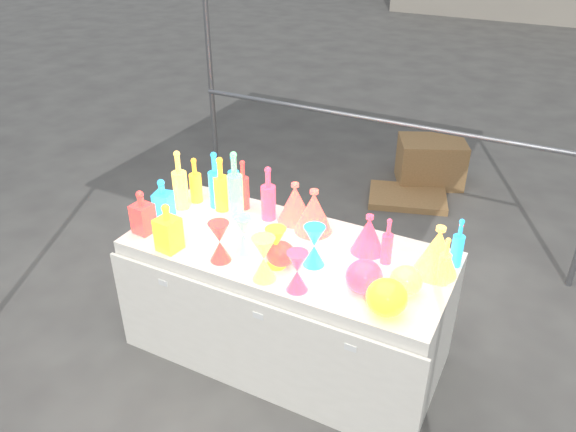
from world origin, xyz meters
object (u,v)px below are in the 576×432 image
at_px(display_table, 287,301).
at_px(hourglass_0, 220,242).
at_px(lampshade_0, 314,211).
at_px(globe_0, 387,299).
at_px(cardboard_box_closed, 431,162).
at_px(bottle_0, 195,180).
at_px(decanter_0, 168,227).

distance_m(display_table, hourglass_0, 0.62).
relative_size(hourglass_0, lampshade_0, 0.86).
relative_size(display_table, globe_0, 9.43).
relative_size(cardboard_box_closed, globe_0, 3.08).
bearing_deg(cardboard_box_closed, hourglass_0, -122.78).
xyz_separation_m(bottle_0, globe_0, (1.42, -0.49, -0.07)).
height_order(display_table, cardboard_box_closed, display_table).
xyz_separation_m(decanter_0, hourglass_0, (0.31, 0.04, -0.03)).
relative_size(display_table, lampshade_0, 6.96).
xyz_separation_m(globe_0, lampshade_0, (-0.61, 0.51, 0.05)).
bearing_deg(bottle_0, cardboard_box_closed, 69.37).
height_order(bottle_0, decanter_0, bottle_0).
bearing_deg(display_table, bottle_0, 163.90).
relative_size(globe_0, lampshade_0, 0.74).
xyz_separation_m(decanter_0, lampshade_0, (0.62, 0.54, -0.01)).
bearing_deg(cardboard_box_closed, globe_0, -104.93).
xyz_separation_m(cardboard_box_closed, hourglass_0, (-0.43, -2.93, 0.65)).
height_order(display_table, lampshade_0, lampshade_0).
bearing_deg(cardboard_box_closed, bottle_0, -135.15).
bearing_deg(bottle_0, decanter_0, -70.08).
distance_m(bottle_0, hourglass_0, 0.69).
bearing_deg(display_table, globe_0, -22.50).
xyz_separation_m(bottle_0, hourglass_0, (0.49, -0.48, -0.03)).
bearing_deg(bottle_0, globe_0, -19.14).
height_order(decanter_0, hourglass_0, decanter_0).
height_order(hourglass_0, lampshade_0, lampshade_0).
xyz_separation_m(display_table, decanter_0, (-0.57, -0.30, 0.52)).
distance_m(cardboard_box_closed, globe_0, 3.04).
bearing_deg(lampshade_0, globe_0, -35.43).
height_order(display_table, hourglass_0, hourglass_0).
xyz_separation_m(display_table, lampshade_0, (0.05, 0.23, 0.51)).
height_order(decanter_0, globe_0, decanter_0).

